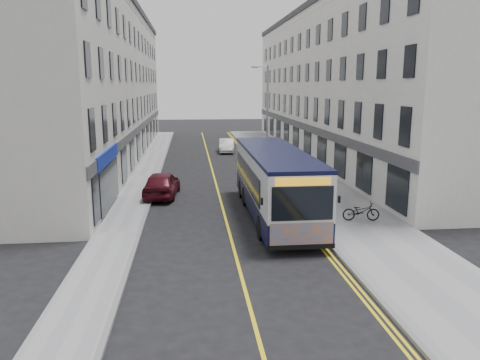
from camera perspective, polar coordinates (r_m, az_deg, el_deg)
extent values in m
plane|color=black|center=(22.64, -1.62, -5.28)|extent=(140.00, 140.00, 0.00)
cube|color=gray|center=(35.13, 7.02, 0.79)|extent=(4.50, 64.00, 0.12)
cube|color=gray|center=(34.39, -11.56, 0.41)|extent=(2.00, 64.00, 0.12)
cube|color=slate|center=(34.69, 3.40, 0.73)|extent=(0.18, 64.00, 0.13)
cube|color=slate|center=(34.30, -9.90, 0.46)|extent=(0.18, 64.00, 0.13)
cube|color=yellow|center=(34.28, -3.21, 0.50)|extent=(0.12, 64.00, 0.01)
cube|color=yellow|center=(34.63, 2.66, 0.62)|extent=(0.10, 64.00, 0.01)
cube|color=yellow|center=(34.67, 2.99, 0.62)|extent=(0.10, 64.00, 0.01)
cube|color=white|center=(44.60, 11.28, 11.24)|extent=(6.00, 46.00, 13.00)
cube|color=beige|center=(43.23, -16.19, 11.01)|extent=(6.00, 46.00, 13.00)
cylinder|color=gray|center=(36.19, 3.34, 7.47)|extent=(0.14, 0.14, 8.00)
cylinder|color=gray|center=(36.05, 2.61, 13.66)|extent=(1.00, 0.08, 0.08)
cube|color=gray|center=(35.97, 1.80, 13.59)|extent=(0.50, 0.18, 0.12)
cube|color=black|center=(23.60, 4.22, -2.49)|extent=(2.63, 11.59, 0.95)
cube|color=silver|center=(23.29, 4.27, 0.90)|extent=(2.63, 11.59, 1.90)
cube|color=black|center=(23.13, 4.31, 3.42)|extent=(2.65, 11.59, 0.17)
cube|color=black|center=(23.75, 0.82, 0.62)|extent=(0.04, 9.06, 1.21)
cube|color=black|center=(24.21, 7.11, 0.75)|extent=(0.04, 9.06, 1.21)
cube|color=black|center=(17.76, 7.63, -2.87)|extent=(2.37, 0.04, 1.32)
cube|color=orange|center=(18.12, 7.53, -6.74)|extent=(2.48, 0.04, 1.00)
cube|color=orange|center=(17.56, 7.71, -0.21)|extent=(2.11, 0.04, 0.29)
cylinder|color=black|center=(20.19, 2.64, -5.83)|extent=(0.29, 1.05, 1.05)
cylinder|color=black|center=(20.67, 9.20, -5.55)|extent=(0.29, 1.05, 1.05)
cylinder|color=black|center=(25.72, 0.68, -2.01)|extent=(0.29, 1.05, 1.05)
cylinder|color=black|center=(26.11, 5.88, -1.87)|extent=(0.29, 1.05, 1.05)
cylinder|color=black|center=(27.56, 0.21, -1.09)|extent=(0.29, 1.05, 1.05)
cylinder|color=black|center=(27.92, 5.08, -0.97)|extent=(0.29, 1.05, 1.05)
imported|color=black|center=(23.24, 14.54, -3.71)|extent=(1.82, 0.83, 0.92)
imported|color=olive|center=(34.79, 6.29, 2.18)|extent=(0.63, 0.44, 1.64)
imported|color=black|center=(40.32, 5.76, 3.41)|extent=(0.89, 0.77, 1.55)
imported|color=silver|center=(46.37, -1.67, 4.22)|extent=(1.65, 4.08, 1.32)
imported|color=#480C16|center=(28.14, -9.51, -0.48)|extent=(2.25, 4.67, 1.54)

